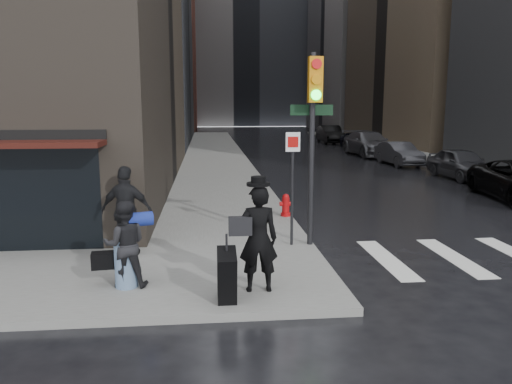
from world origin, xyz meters
TOP-DOWN VIEW (x-y plane):
  - ground at (0.00, 0.00)m, footprint 140.00×140.00m
  - sidewalk_left at (0.00, 27.00)m, footprint 4.00×50.00m
  - sidewalk_right at (13.50, 27.00)m, footprint 3.00×50.00m
  - bldg_left_far at (-13.00, 62.00)m, footprint 22.00×20.00m
  - bldg_right_far at (26.00, 58.00)m, footprint 22.00×20.00m
  - bldg_distant at (6.00, 78.00)m, footprint 40.00×12.00m
  - man_overcoat at (0.22, -1.12)m, footprint 1.10×1.06m
  - man_jeans at (-2.08, -0.59)m, footprint 1.18×0.70m
  - man_greycoat at (-2.33, 1.40)m, footprint 1.27×0.78m
  - traffic_light at (1.86, 1.80)m, footprint 1.13×0.49m
  - fire_hydrant at (1.80, 5.01)m, footprint 0.38×0.30m
  - parked_car_1 at (11.45, 12.85)m, footprint 1.86×4.33m
  - parked_car_2 at (10.62, 18.45)m, footprint 1.69×4.15m
  - parked_car_3 at (10.63, 24.05)m, footprint 2.72×5.88m
  - parked_car_4 at (11.37, 29.65)m, footprint 1.85×4.04m
  - parked_car_5 at (10.71, 35.25)m, footprint 1.74×4.92m

SIDE VIEW (x-z plane):
  - ground at x=0.00m, z-range 0.00..0.00m
  - sidewalk_left at x=0.00m, z-range 0.00..0.15m
  - sidewalk_right at x=13.50m, z-range 0.00..0.15m
  - fire_hydrant at x=1.80m, z-range 0.11..0.80m
  - parked_car_2 at x=10.62m, z-range 0.00..1.34m
  - parked_car_4 at x=11.37m, z-range 0.00..1.34m
  - parked_car_1 at x=11.45m, z-range 0.00..1.46m
  - parked_car_5 at x=10.71m, z-range 0.00..1.62m
  - parked_car_3 at x=10.63m, z-range 0.00..1.66m
  - man_jeans at x=-2.08m, z-range 0.15..1.78m
  - man_overcoat at x=0.22m, z-range -0.02..2.11m
  - man_greycoat at x=-2.33m, z-range 0.15..2.16m
  - traffic_light at x=1.86m, z-range 0.80..5.31m
  - bldg_right_far at x=26.00m, z-range 0.00..25.00m
  - bldg_left_far at x=-13.00m, z-range 0.00..26.00m
  - bldg_distant at x=6.00m, z-range 0.00..32.00m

